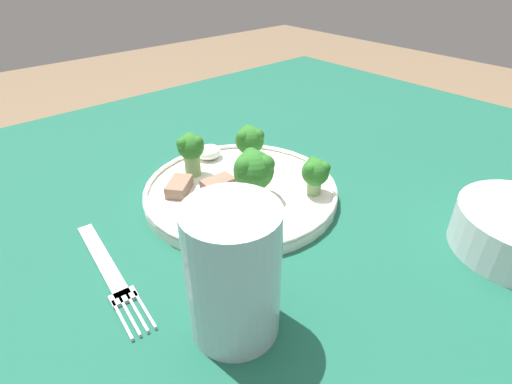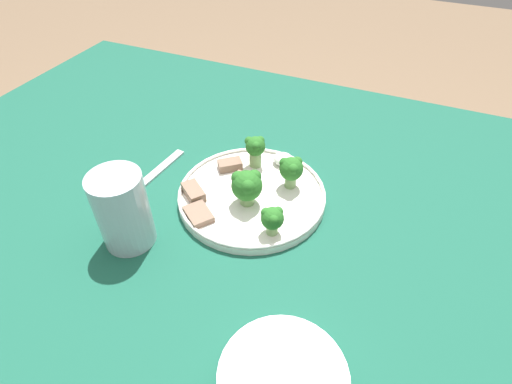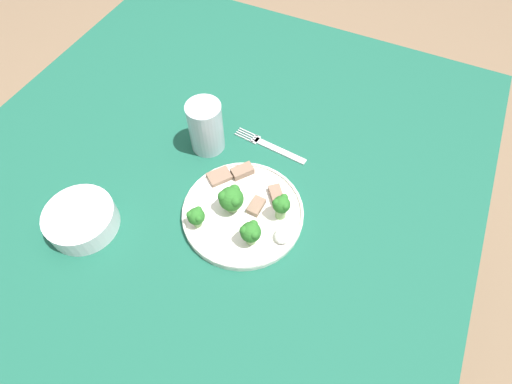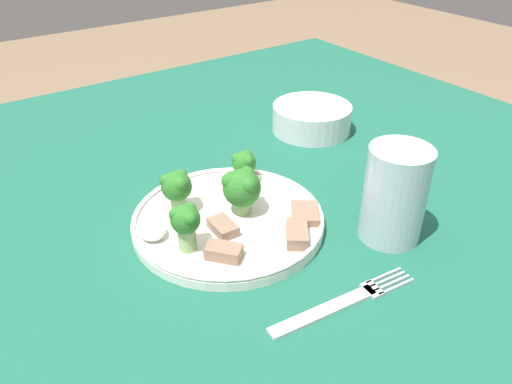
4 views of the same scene
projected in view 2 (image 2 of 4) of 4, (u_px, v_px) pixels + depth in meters
table at (205, 273)px, 0.66m from camera, size 1.27×1.12×0.73m
dinner_plate at (252, 195)px, 0.66m from camera, size 0.24×0.24×0.02m
fork at (151, 177)px, 0.70m from camera, size 0.04×0.18×0.00m
drinking_glass at (124, 214)px, 0.57m from camera, size 0.08×0.08×0.12m
broccoli_floret_near_rim_left at (247, 185)px, 0.62m from camera, size 0.05×0.05×0.06m
broccoli_floret_center_left at (272, 219)px, 0.57m from camera, size 0.03×0.03×0.05m
broccoli_floret_back_left at (255, 148)px, 0.69m from camera, size 0.04×0.03×0.06m
broccoli_floret_front_left at (291, 169)px, 0.65m from camera, size 0.04×0.04×0.06m
meat_slice_front_slice at (193, 192)px, 0.65m from camera, size 0.05×0.05×0.02m
meat_slice_middle_slice at (246, 180)px, 0.67m from camera, size 0.04×0.03×0.01m
meat_slice_rear_slice at (199, 214)px, 0.61m from camera, size 0.06×0.06×0.01m
meat_slice_edge_slice at (230, 165)px, 0.70m from camera, size 0.05×0.04×0.02m
sauce_dollop at (283, 159)px, 0.71m from camera, size 0.04×0.03×0.02m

